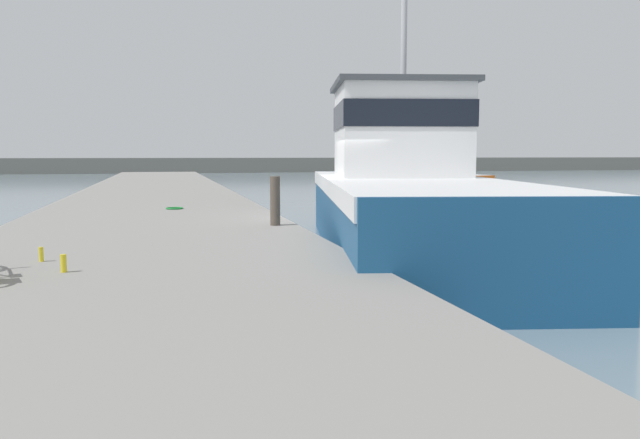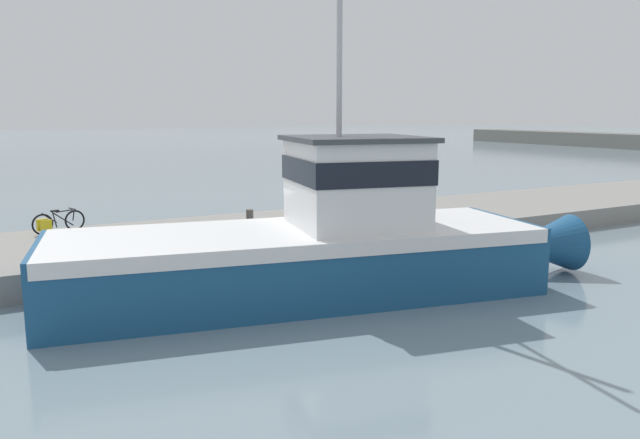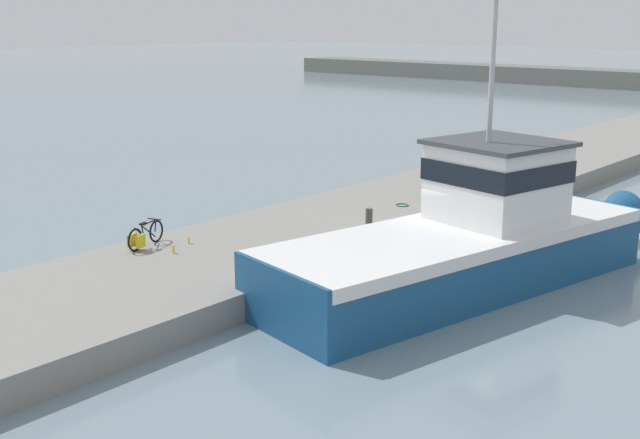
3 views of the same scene
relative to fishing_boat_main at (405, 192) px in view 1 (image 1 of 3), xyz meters
name	(u,v)px [view 1 (image 1 of 3)]	position (x,y,z in m)	size (l,w,h in m)	color
ground_plane	(337,248)	(-1.40, 0.73, -1.34)	(320.00, 320.00, 0.00)	gray
dock_pier	(151,238)	(-5.58, 0.73, -0.97)	(5.93, 80.00, 0.73)	gray
far_shoreline	(424,164)	(28.60, 64.25, -0.45)	(180.00, 5.00, 1.77)	slate
fishing_boat_main	(405,192)	(0.00, 0.00, 0.00)	(5.83, 14.06, 9.24)	navy
boat_blue_far	(449,176)	(13.97, 26.54, -0.62)	(3.27, 7.44, 3.74)	orange
mooring_post	(275,201)	(-3.09, -0.62, -0.10)	(0.20, 0.20, 1.01)	#51473D
hose_coil	(175,208)	(-5.02, 3.84, -0.59)	(0.46, 0.46, 0.04)	#197A2D
water_bottle_by_bike	(41,254)	(-6.93, -4.14, -0.51)	(0.06, 0.06, 0.20)	yellow
water_bottle_on_curb	(64,263)	(-6.52, -5.04, -0.49)	(0.07, 0.07, 0.22)	yellow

